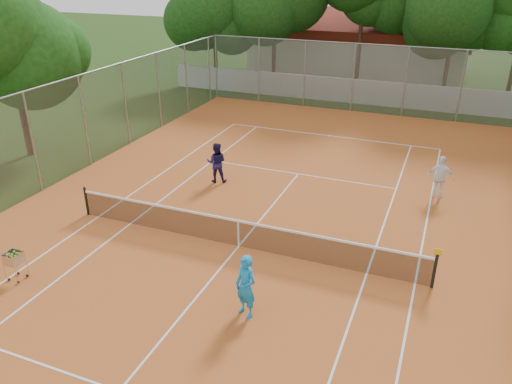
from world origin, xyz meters
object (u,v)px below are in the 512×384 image
at_px(tennis_net, 238,233).
at_px(player_near, 246,287).
at_px(clubhouse, 360,44).
at_px(player_far_left, 217,162).
at_px(player_far_right, 440,177).
at_px(ball_hopper, 15,265).

distance_m(tennis_net, player_near, 3.42).
relative_size(clubhouse, player_far_left, 9.81).
height_order(player_far_left, player_far_right, player_far_right).
xyz_separation_m(player_near, player_far_left, (-4.44, 7.45, -0.04)).
distance_m(clubhouse, player_near, 32.25).
relative_size(clubhouse, player_far_right, 9.73).
height_order(clubhouse, ball_hopper, clubhouse).
relative_size(tennis_net, clubhouse, 0.72).
bearing_deg(clubhouse, ball_hopper, -95.53).
relative_size(player_far_left, player_far_right, 0.99).
bearing_deg(player_far_right, player_near, 64.96).
bearing_deg(player_far_left, player_far_right, 173.72).
xyz_separation_m(clubhouse, player_near, (3.53, -32.03, -1.31)).
height_order(player_near, player_far_right, player_near).
xyz_separation_m(clubhouse, player_far_left, (-0.91, -24.58, -1.34)).
relative_size(player_far_right, ball_hopper, 1.77).
xyz_separation_m(tennis_net, player_far_left, (-2.91, 4.42, 0.35)).
height_order(player_far_right, ball_hopper, player_far_right).
bearing_deg(ball_hopper, clubhouse, 102.82).
relative_size(player_far_left, ball_hopper, 1.76).
distance_m(tennis_net, clubhouse, 29.12).
bearing_deg(player_far_right, ball_hopper, 42.38).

